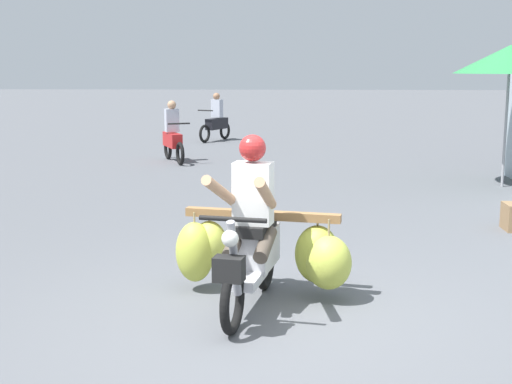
{
  "coord_description": "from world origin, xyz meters",
  "views": [
    {
      "loc": [
        0.19,
        -5.6,
        2.17
      ],
      "look_at": [
        -0.16,
        1.42,
        0.9
      ],
      "focal_mm": 49.03,
      "sensor_mm": 36.0,
      "label": 1
    }
  ],
  "objects_px": {
    "motorbike_distant_ahead_left": "(216,121)",
    "motorbike_distant_ahead_right": "(173,137)",
    "motorbike_main_loaded": "(263,246)",
    "market_umbrella_near_shop": "(510,59)"
  },
  "relations": [
    {
      "from": "motorbike_main_loaded",
      "to": "motorbike_distant_ahead_left",
      "type": "distance_m",
      "value": 14.31
    },
    {
      "from": "motorbike_distant_ahead_left",
      "to": "motorbike_distant_ahead_right",
      "type": "height_order",
      "value": "same"
    },
    {
      "from": "motorbike_distant_ahead_right",
      "to": "motorbike_main_loaded",
      "type": "bearing_deg",
      "value": -75.62
    },
    {
      "from": "motorbike_distant_ahead_left",
      "to": "motorbike_main_loaded",
      "type": "bearing_deg",
      "value": -82.21
    },
    {
      "from": "motorbike_main_loaded",
      "to": "motorbike_distant_ahead_left",
      "type": "height_order",
      "value": "motorbike_main_loaded"
    },
    {
      "from": "motorbike_main_loaded",
      "to": "market_umbrella_near_shop",
      "type": "distance_m",
      "value": 7.9
    },
    {
      "from": "motorbike_distant_ahead_left",
      "to": "motorbike_distant_ahead_right",
      "type": "xyz_separation_m",
      "value": [
        -0.51,
        -4.62,
        0.0
      ]
    },
    {
      "from": "motorbike_main_loaded",
      "to": "motorbike_distant_ahead_right",
      "type": "xyz_separation_m",
      "value": [
        -2.45,
        9.55,
        0.04
      ]
    },
    {
      "from": "motorbike_distant_ahead_left",
      "to": "market_umbrella_near_shop",
      "type": "relative_size",
      "value": 0.58
    },
    {
      "from": "motorbike_main_loaded",
      "to": "market_umbrella_near_shop",
      "type": "xyz_separation_m",
      "value": [
        4.12,
        6.5,
        1.76
      ]
    }
  ]
}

